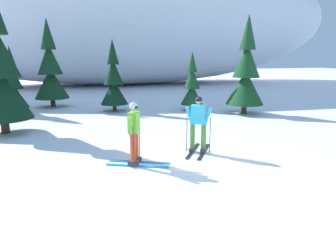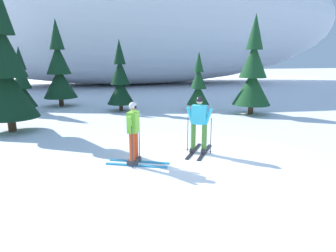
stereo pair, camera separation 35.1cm
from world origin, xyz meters
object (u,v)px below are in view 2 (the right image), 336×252
(pine_tree_center_left, at_px, (6,71))
(pine_tree_center, at_px, (59,70))
(pine_tree_far_left, at_px, (0,72))
(pine_tree_right, at_px, (198,86))
(skier_cyan_jacket, at_px, (199,124))
(pine_tree_far_right, at_px, (253,74))
(skier_lime_jacket, at_px, (134,132))
(pine_tree_left, at_px, (22,86))
(pine_tree_center_right, at_px, (120,81))

(pine_tree_center_left, height_order, pine_tree_center, pine_tree_center_left)
(pine_tree_far_left, bearing_deg, pine_tree_right, -16.66)
(pine_tree_far_left, distance_m, pine_tree_right, 10.87)
(skier_cyan_jacket, bearing_deg, pine_tree_right, 70.18)
(pine_tree_right, relative_size, pine_tree_far_right, 0.64)
(skier_lime_jacket, distance_m, pine_tree_far_right, 9.03)
(skier_cyan_jacket, distance_m, pine_tree_left, 10.67)
(pine_tree_left, bearing_deg, pine_tree_right, -8.70)
(pine_tree_center_left, bearing_deg, pine_tree_right, 17.53)
(skier_lime_jacket, xyz_separation_m, pine_tree_center, (-2.76, 11.00, 1.20))
(pine_tree_center, distance_m, pine_tree_center_right, 4.14)
(skier_lime_jacket, xyz_separation_m, pine_tree_center_left, (-4.10, 4.85, 1.45))
(skier_cyan_jacket, distance_m, pine_tree_center_right, 8.20)
(pine_tree_left, bearing_deg, skier_lime_jacket, -63.85)
(pine_tree_far_left, xyz_separation_m, pine_tree_center_left, (1.70, -5.85, 0.29))
(pine_tree_right, bearing_deg, skier_cyan_jacket, -109.82)
(pine_tree_center_right, bearing_deg, pine_tree_far_right, -23.05)
(pine_tree_far_left, bearing_deg, skier_lime_jacket, -61.55)
(pine_tree_far_left, bearing_deg, pine_tree_left, -51.18)
(skier_cyan_jacket, relative_size, pine_tree_far_right, 0.35)
(pine_tree_center, bearing_deg, pine_tree_far_right, -28.41)
(skier_cyan_jacket, xyz_separation_m, pine_tree_center, (-4.78, 10.53, 1.18))
(skier_lime_jacket, height_order, pine_tree_center, pine_tree_center)
(pine_tree_far_left, bearing_deg, pine_tree_center_left, -73.78)
(pine_tree_left, distance_m, pine_tree_right, 9.10)
(pine_tree_far_left, relative_size, pine_tree_right, 1.55)
(pine_tree_center_left, relative_size, pine_tree_center, 1.12)
(skier_lime_jacket, bearing_deg, pine_tree_far_left, 118.45)
(pine_tree_left, distance_m, pine_tree_far_right, 11.64)
(pine_tree_left, bearing_deg, pine_tree_far_right, -15.65)
(pine_tree_center_left, bearing_deg, skier_lime_jacket, -49.82)
(pine_tree_right, bearing_deg, skier_lime_jacket, -121.14)
(pine_tree_center_left, height_order, pine_tree_far_right, pine_tree_center_left)
(skier_lime_jacket, bearing_deg, skier_cyan_jacket, 13.04)
(pine_tree_far_left, height_order, pine_tree_left, pine_tree_far_left)
(skier_lime_jacket, bearing_deg, pine_tree_right, 58.86)
(pine_tree_right, bearing_deg, pine_tree_center_right, 167.40)
(pine_tree_center_right, bearing_deg, pine_tree_center, 142.68)
(pine_tree_center_left, xyz_separation_m, pine_tree_center_right, (4.61, 3.65, -0.75))
(pine_tree_center_right, bearing_deg, pine_tree_center_left, -141.58)
(skier_cyan_jacket, xyz_separation_m, pine_tree_left, (-6.42, 8.50, 0.51))
(pine_tree_left, relative_size, pine_tree_right, 1.08)
(skier_lime_jacket, bearing_deg, pine_tree_left, 116.15)
(pine_tree_center_right, relative_size, pine_tree_right, 1.20)
(skier_cyan_jacket, xyz_separation_m, pine_tree_far_left, (-7.82, 10.23, 1.14))
(pine_tree_center, relative_size, pine_tree_far_right, 1.02)
(skier_cyan_jacket, height_order, pine_tree_left, pine_tree_left)
(pine_tree_center, bearing_deg, skier_lime_jacket, -75.91)
(skier_cyan_jacket, bearing_deg, pine_tree_left, 127.08)
(pine_tree_center_left, bearing_deg, pine_tree_center_right, 38.42)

